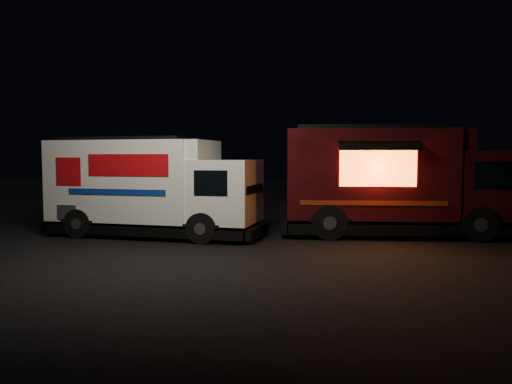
% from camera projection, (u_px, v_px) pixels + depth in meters
% --- Properties ---
extents(ground, '(80.00, 80.00, 0.00)m').
position_uv_depth(ground, '(246.00, 239.00, 13.96)').
color(ground, black).
rests_on(ground, ground).
extents(white_truck, '(6.67, 3.50, 2.88)m').
position_uv_depth(white_truck, '(155.00, 187.00, 14.55)').
color(white_truck, white).
rests_on(white_truck, ground).
extents(red_truck, '(6.99, 2.79, 3.21)m').
position_uv_depth(red_truck, '(398.00, 181.00, 14.72)').
color(red_truck, '#3D0B13').
rests_on(red_truck, ground).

